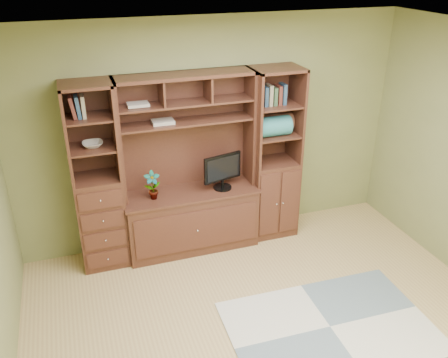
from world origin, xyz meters
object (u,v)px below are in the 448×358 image
object	(u,v)px
right_tower	(273,155)
center_hutch	(190,168)
left_tower	(97,179)
monitor	(222,166)

from	to	relation	value
right_tower	center_hutch	bearing A→B (deg)	-177.77
left_tower	monitor	xyz separation A→B (m)	(1.37, -0.07, -0.01)
left_tower	right_tower	xyz separation A→B (m)	(2.02, 0.00, 0.00)
right_tower	monitor	bearing A→B (deg)	-173.48
center_hutch	left_tower	bearing A→B (deg)	177.71
monitor	right_tower	bearing A→B (deg)	-7.22
center_hutch	right_tower	distance (m)	1.03
center_hutch	monitor	xyz separation A→B (m)	(0.37, -0.03, -0.01)
left_tower	monitor	bearing A→B (deg)	-3.14
right_tower	monitor	size ratio (longest dim) A/B	3.59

